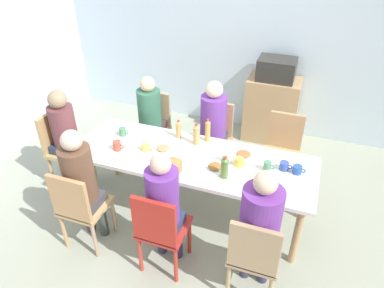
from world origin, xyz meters
The scene contains 34 objects.
ground_plane centered at (0.00, 0.00, 0.00)m, with size 6.34×6.34×0.00m, color #9AA18B.
wall_back centered at (0.00, 2.09, 1.30)m, with size 5.53×0.12×2.60m, color silver.
dining_table centered at (0.00, 0.00, 0.65)m, with size 2.41×0.83×0.72m.
chair_0 centered at (-0.80, -0.79, 0.51)m, with size 0.40×0.40×0.90m.
person_0 centered at (-0.80, -0.70, 0.74)m, with size 0.30×0.30×1.26m.
chair_1 centered at (-1.59, 0.00, 0.51)m, with size 0.40×0.40×0.90m.
person_1 centered at (-1.49, 0.00, 0.71)m, with size 0.30×0.30×1.20m.
chair_2 centered at (0.80, 0.79, 0.51)m, with size 0.40×0.40×0.90m.
chair_3 centered at (-0.80, 0.79, 0.51)m, with size 0.40×0.40×0.90m.
person_3 centered at (-0.80, 0.70, 0.69)m, with size 0.30×0.30×1.17m.
chair_4 centered at (0.80, -0.79, 0.51)m, with size 0.40×0.40×0.90m.
person_4 centered at (0.80, -0.70, 0.75)m, with size 0.31×0.31×1.26m.
chair_5 centered at (0.00, -0.79, 0.51)m, with size 0.40×0.40×0.90m.
person_5 centered at (0.00, -0.70, 0.71)m, with size 0.30×0.30×1.22m.
chair_6 centered at (0.00, 0.79, 0.51)m, with size 0.40×0.40×0.90m.
person_6 centered at (0.00, 0.70, 0.73)m, with size 0.30×0.30×1.23m.
plate_0 centered at (0.48, 0.18, 0.74)m, with size 0.26×0.26×0.04m.
plate_1 centered at (0.27, -0.11, 0.74)m, with size 0.25×0.25×0.04m.
plate_2 centered at (-0.31, 0.01, 0.74)m, with size 0.24×0.24×0.04m.
bowl_0 centered at (-0.10, -0.26, 0.78)m, with size 0.18×0.18×0.10m.
cup_0 centered at (-0.75, -0.14, 0.77)m, with size 0.12×0.08×0.10m.
cup_1 centered at (-0.48, -0.05, 0.76)m, with size 0.12×0.08×0.07m.
cup_2 centered at (1.00, 0.08, 0.76)m, with size 0.12×0.08×0.08m.
cup_3 centered at (0.74, 0.03, 0.77)m, with size 0.11×0.07×0.09m.
cup_4 centered at (0.47, 0.01, 0.77)m, with size 0.12×0.08×0.09m.
cup_5 centered at (0.34, 0.03, 0.77)m, with size 0.12×0.09×0.10m.
cup_6 centered at (-0.84, 0.12, 0.77)m, with size 0.11×0.07×0.09m.
cup_7 centered at (0.88, 0.10, 0.77)m, with size 0.12×0.08×0.08m.
bottle_0 centered at (-0.04, 0.23, 0.84)m, with size 0.06×0.06×0.24m.
bottle_1 centered at (0.38, -0.20, 0.83)m, with size 0.07×0.07×0.23m.
bottle_2 centered at (0.05, 0.33, 0.85)m, with size 0.06×0.06×0.26m.
bottle_3 centered at (-0.26, 0.29, 0.82)m, with size 0.06×0.06×0.21m.
side_cabinet centered at (0.52, 1.79, 0.45)m, with size 0.70×0.44×0.90m, color tan.
microwave centered at (0.52, 1.79, 1.04)m, with size 0.48×0.36×0.28m, color #2E2D28.
Camera 1 is at (0.98, -2.70, 2.77)m, focal length 33.37 mm.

